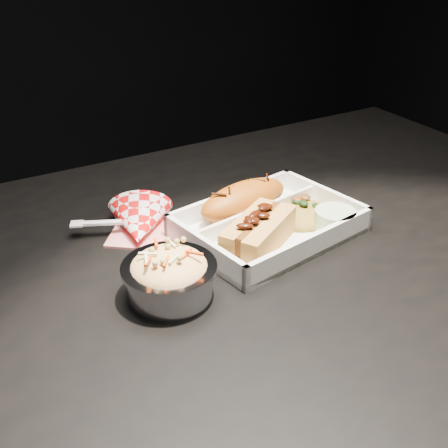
{
  "coord_description": "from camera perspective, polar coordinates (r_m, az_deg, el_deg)",
  "views": [
    {
      "loc": [
        -0.38,
        -0.57,
        1.17
      ],
      "look_at": [
        -0.06,
        -0.01,
        0.81
      ],
      "focal_mm": 45.0,
      "sensor_mm": 36.0,
      "label": 1
    }
  ],
  "objects": [
    {
      "name": "dining_table",
      "position": [
        0.85,
        3.24,
        -7.33
      ],
      "size": [
        1.2,
        0.8,
        0.75
      ],
      "color": "black",
      "rests_on": "ground"
    },
    {
      "name": "food_tray",
      "position": [
        0.83,
        4.51,
        -0.31
      ],
      "size": [
        0.28,
        0.22,
        0.04
      ],
      "rotation": [
        0.0,
        0.0,
        0.17
      ],
      "color": "white",
      "rests_on": "dining_table"
    },
    {
      "name": "fried_pastry",
      "position": [
        0.85,
        2.03,
        2.49
      ],
      "size": [
        0.17,
        0.09,
        0.05
      ],
      "primitive_type": "ellipsoid",
      "rotation": [
        0.0,
        0.0,
        0.17
      ],
      "color": "#A75010",
      "rests_on": "food_tray"
    },
    {
      "name": "hotdog",
      "position": [
        0.77,
        3.53,
        -0.65
      ],
      "size": [
        0.14,
        0.12,
        0.06
      ],
      "rotation": [
        0.0,
        0.0,
        0.54
      ],
      "color": "#C78F44",
      "rests_on": "food_tray"
    },
    {
      "name": "fried_rice_mound",
      "position": [
        0.86,
        8.24,
        1.52
      ],
      "size": [
        0.11,
        0.1,
        0.03
      ],
      "primitive_type": "ellipsoid",
      "rotation": [
        0.0,
        0.0,
        0.17
      ],
      "color": "#A3802F",
      "rests_on": "food_tray"
    },
    {
      "name": "cupcake_liner",
      "position": [
        0.84,
        11.19,
        0.42
      ],
      "size": [
        0.06,
        0.06,
        0.03
      ],
      "primitive_type": "cylinder",
      "color": "#B0CA99",
      "rests_on": "food_tray"
    },
    {
      "name": "foil_coleslaw_cup",
      "position": [
        0.69,
        -5.58,
        -5.09
      ],
      "size": [
        0.12,
        0.12,
        0.07
      ],
      "color": "silver",
      "rests_on": "dining_table"
    },
    {
      "name": "napkin_fork",
      "position": [
        0.83,
        -8.58,
        0.05
      ],
      "size": [
        0.17,
        0.15,
        0.1
      ],
      "rotation": [
        0.0,
        0.0,
        -0.43
      ],
      "color": "red",
      "rests_on": "dining_table"
    }
  ]
}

